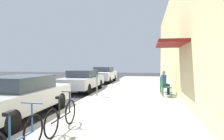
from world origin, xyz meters
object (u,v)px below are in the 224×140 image
Objects in this scene: parked_car_1 at (83,80)px; cafe_chair_2 at (163,83)px; parking_meter at (97,81)px; seated_patron_1 at (165,81)px; bicycle_1 at (62,116)px; cafe_chair_0 at (165,86)px; parked_car_2 at (104,74)px; parked_car_0 at (18,96)px; cafe_chair_1 at (164,85)px; bicycle_0 at (16,140)px.

parked_car_1 reaches higher than cafe_chair_2.
seated_patron_1 is (3.47, 1.20, -0.07)m from parking_meter.
parking_meter reaches higher than bicycle_1.
seated_patron_1 is (0.06, 0.83, 0.19)m from cafe_chair_0.
parked_car_2 is 5.06× the size of cafe_chair_0.
cafe_chair_1 is (4.96, 5.28, -0.09)m from parked_car_0.
parked_car_2 is at bearing 97.47° from bicycle_0.
parked_car_1 reaches higher than cafe_chair_1.
cafe_chair_2 is at bearing 71.17° from bicycle_0.
parked_car_1 is at bearing 105.56° from bicycle_1.
parked_car_1 is 3.41× the size of seated_patron_1.
bicycle_0 is at bearing -108.83° from cafe_chair_2.
cafe_chair_1 is (4.96, -1.00, -0.08)m from parked_car_1.
cafe_chair_1 is at bearing 19.34° from parking_meter.
parking_meter is at bearing -79.18° from parked_car_2.
parked_car_1 is at bearing 159.84° from cafe_chair_0.
parking_meter is at bearing 95.64° from bicycle_1.
parked_car_2 reaches higher than parking_meter.
cafe_chair_2 is (2.89, 7.27, 0.14)m from bicycle_1.
seated_patron_1 is (5.02, -6.91, 0.06)m from parked_car_2.
parked_car_0 is at bearing -133.53° from seated_patron_1.
parked_car_1 is 4.96m from cafe_chair_2.
seated_patron_1 reaches higher than bicycle_0.
parked_car_2 is (-0.00, 5.92, 0.05)m from parked_car_1.
cafe_chair_2 is at bearing 89.99° from cafe_chair_0.
cafe_chair_0 is at bearing 62.70° from bicycle_1.
bicycle_0 is at bearing -111.00° from seated_patron_1.
parking_meter reaches higher than parked_car_0.
parked_car_0 is at bearing -110.81° from parking_meter.
parked_car_1 is at bearing 90.00° from parked_car_0.
parked_car_0 is 7.24m from cafe_chair_1.
cafe_chair_0 is (3.41, 0.37, -0.26)m from parking_meter.
cafe_chair_0 is at bearing -94.12° from seated_patron_1.
parked_car_1 reaches higher than cafe_chair_0.
parked_car_0 is at bearing 150.81° from bicycle_1.
parked_car_1 is 5.92m from parked_car_2.
seated_patron_1 reaches higher than cafe_chair_1.
parked_car_2 is 2.57× the size of bicycle_0.
seated_patron_1 is at bearing 85.88° from cafe_chair_0.
parked_car_0 is 3.35m from bicycle_0.
parked_car_0 is 4.37m from parking_meter.
parked_car_0 is 5.06× the size of cafe_chair_2.
parked_car_0 is 3.41× the size of seated_patron_1.
parked_car_2 is 8.26m from parking_meter.
parked_car_2 is 8.54m from seated_patron_1.
bicycle_1 is 1.97× the size of cafe_chair_2.
parked_car_2 is 5.06× the size of cafe_chair_2.
bicycle_0 is at bearing -82.53° from parked_car_2.
cafe_chair_0 is 1.00× the size of cafe_chair_1.
cafe_chair_2 is at bearing 68.29° from bicycle_1.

